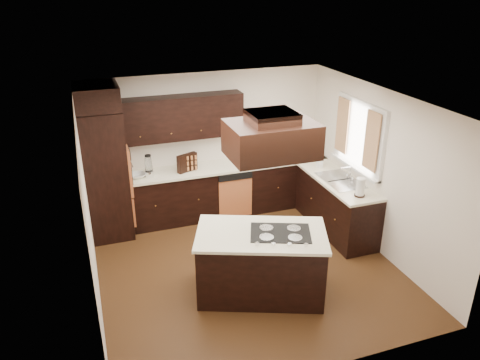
# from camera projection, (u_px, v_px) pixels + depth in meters

# --- Properties ---
(floor) EXTENTS (4.20, 4.20, 0.02)m
(floor) POSITION_uv_depth(u_px,v_px,m) (247.00, 268.00, 6.92)
(floor) COLOR #583519
(floor) RESTS_ON ground
(ceiling) EXTENTS (4.20, 4.20, 0.02)m
(ceiling) POSITION_uv_depth(u_px,v_px,m) (248.00, 101.00, 5.91)
(ceiling) COLOR white
(ceiling) RESTS_ON ground
(wall_back) EXTENTS (4.20, 0.02, 2.50)m
(wall_back) POSITION_uv_depth(u_px,v_px,m) (207.00, 143.00, 8.24)
(wall_back) COLOR silver
(wall_back) RESTS_ON ground
(wall_front) EXTENTS (4.20, 0.02, 2.50)m
(wall_front) POSITION_uv_depth(u_px,v_px,m) (321.00, 277.00, 4.59)
(wall_front) COLOR silver
(wall_front) RESTS_ON ground
(wall_left) EXTENTS (0.02, 4.20, 2.50)m
(wall_left) POSITION_uv_depth(u_px,v_px,m) (87.00, 215.00, 5.78)
(wall_left) COLOR silver
(wall_left) RESTS_ON ground
(wall_right) EXTENTS (0.02, 4.20, 2.50)m
(wall_right) POSITION_uv_depth(u_px,v_px,m) (379.00, 171.00, 7.05)
(wall_right) COLOR silver
(wall_right) RESTS_ON ground
(oven_column) EXTENTS (0.65, 0.75, 2.12)m
(oven_column) POSITION_uv_depth(u_px,v_px,m) (106.00, 174.00, 7.43)
(oven_column) COLOR black
(oven_column) RESTS_ON floor
(wall_oven_face) EXTENTS (0.05, 0.62, 0.78)m
(wall_oven_face) POSITION_uv_depth(u_px,v_px,m) (128.00, 168.00, 7.51)
(wall_oven_face) COLOR #D06E3D
(wall_oven_face) RESTS_ON oven_column
(base_cabinets_back) EXTENTS (2.93, 0.60, 0.88)m
(base_cabinets_back) POSITION_uv_depth(u_px,v_px,m) (214.00, 191.00, 8.30)
(base_cabinets_back) COLOR black
(base_cabinets_back) RESTS_ON floor
(base_cabinets_right) EXTENTS (0.60, 2.40, 0.88)m
(base_cabinets_right) POSITION_uv_depth(u_px,v_px,m) (327.00, 198.00, 8.06)
(base_cabinets_right) COLOR black
(base_cabinets_right) RESTS_ON floor
(countertop_back) EXTENTS (2.93, 0.63, 0.04)m
(countertop_back) POSITION_uv_depth(u_px,v_px,m) (214.00, 168.00, 8.11)
(countertop_back) COLOR white
(countertop_back) RESTS_ON base_cabinets_back
(countertop_right) EXTENTS (0.63, 2.40, 0.04)m
(countertop_right) POSITION_uv_depth(u_px,v_px,m) (329.00, 174.00, 7.87)
(countertop_right) COLOR white
(countertop_right) RESTS_ON base_cabinets_right
(upper_cabinets) EXTENTS (2.00, 0.34, 0.72)m
(upper_cabinets) POSITION_uv_depth(u_px,v_px,m) (183.00, 117.00, 7.73)
(upper_cabinets) COLOR black
(upper_cabinets) RESTS_ON wall_back
(dishwasher_front) EXTENTS (0.60, 0.05, 0.72)m
(dishwasher_front) POSITION_uv_depth(u_px,v_px,m) (235.00, 198.00, 8.16)
(dishwasher_front) COLOR #D06E3D
(dishwasher_front) RESTS_ON floor
(window_frame) EXTENTS (0.06, 1.32, 1.12)m
(window_frame) POSITION_uv_depth(u_px,v_px,m) (359.00, 136.00, 7.35)
(window_frame) COLOR white
(window_frame) RESTS_ON wall_right
(window_pane) EXTENTS (0.00, 1.20, 1.00)m
(window_pane) POSITION_uv_depth(u_px,v_px,m) (361.00, 135.00, 7.36)
(window_pane) COLOR white
(window_pane) RESTS_ON wall_right
(curtain_left) EXTENTS (0.02, 0.34, 0.90)m
(curtain_left) POSITION_uv_depth(u_px,v_px,m) (372.00, 141.00, 6.95)
(curtain_left) COLOR beige
(curtain_left) RESTS_ON wall_right
(curtain_right) EXTENTS (0.02, 0.34, 0.90)m
(curtain_right) POSITION_uv_depth(u_px,v_px,m) (342.00, 126.00, 7.67)
(curtain_right) COLOR beige
(curtain_right) RESTS_ON wall_right
(sink_rim) EXTENTS (0.52, 0.84, 0.01)m
(sink_rim) POSITION_uv_depth(u_px,v_px,m) (340.00, 180.00, 7.56)
(sink_rim) COLOR silver
(sink_rim) RESTS_ON countertop_right
(island) EXTENTS (1.83, 1.41, 0.88)m
(island) POSITION_uv_depth(u_px,v_px,m) (261.00, 264.00, 6.21)
(island) COLOR black
(island) RESTS_ON floor
(island_top) EXTENTS (1.91, 1.49, 0.04)m
(island_top) POSITION_uv_depth(u_px,v_px,m) (261.00, 234.00, 6.03)
(island_top) COLOR white
(island_top) RESTS_ON island
(cooktop) EXTENTS (0.90, 0.75, 0.01)m
(cooktop) POSITION_uv_depth(u_px,v_px,m) (280.00, 233.00, 6.01)
(cooktop) COLOR black
(cooktop) RESTS_ON island_top
(range_hood) EXTENTS (1.05, 0.72, 0.42)m
(range_hood) POSITION_uv_depth(u_px,v_px,m) (271.00, 139.00, 5.60)
(range_hood) COLOR black
(range_hood) RESTS_ON ceiling
(hood_duct) EXTENTS (0.55, 0.50, 0.13)m
(hood_duct) POSITION_uv_depth(u_px,v_px,m) (272.00, 117.00, 5.49)
(hood_duct) COLOR black
(hood_duct) RESTS_ON ceiling
(blender_base) EXTENTS (0.15, 0.15, 0.10)m
(blender_base) POSITION_uv_depth(u_px,v_px,m) (149.00, 174.00, 7.68)
(blender_base) COLOR silver
(blender_base) RESTS_ON countertop_back
(blender_pitcher) EXTENTS (0.13, 0.13, 0.26)m
(blender_pitcher) POSITION_uv_depth(u_px,v_px,m) (148.00, 164.00, 7.60)
(blender_pitcher) COLOR silver
(blender_pitcher) RESTS_ON blender_base
(spice_rack) EXTENTS (0.37, 0.23, 0.30)m
(spice_rack) POSITION_uv_depth(u_px,v_px,m) (187.00, 163.00, 7.86)
(spice_rack) COLOR black
(spice_rack) RESTS_ON countertop_back
(mixing_bowl) EXTENTS (0.30, 0.30, 0.07)m
(mixing_bowl) POSITION_uv_depth(u_px,v_px,m) (137.00, 176.00, 7.65)
(mixing_bowl) COLOR white
(mixing_bowl) RESTS_ON countertop_back
(soap_bottle) EXTENTS (0.10, 0.10, 0.20)m
(soap_bottle) POSITION_uv_depth(u_px,v_px,m) (320.00, 162.00, 8.05)
(soap_bottle) COLOR white
(soap_bottle) RESTS_ON countertop_right
(paper_towel) EXTENTS (0.17, 0.17, 0.29)m
(paper_towel) POSITION_uv_depth(u_px,v_px,m) (360.00, 187.00, 6.97)
(paper_towel) COLOR white
(paper_towel) RESTS_ON countertop_right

